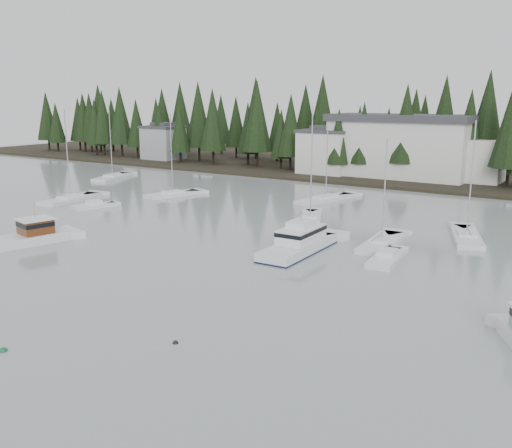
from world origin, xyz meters
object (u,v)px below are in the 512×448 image
at_px(runabout_0, 94,207).
at_px(sailboat_7, 466,238).
at_px(lobster_boat_brown, 22,239).
at_px(sailboat_9, 310,220).
at_px(cabin_cruiser_center, 299,245).
at_px(runabout_1, 387,259).
at_px(house_west, 326,151).
at_px(house_far_west, 163,142).
at_px(sailboat_1, 382,245).
at_px(sailboat_6, 173,195).
at_px(sailboat_8, 71,200).
at_px(sailboat_5, 326,200).
at_px(harbor_inn, 412,147).
at_px(sailboat_10, 113,178).

bearing_deg(runabout_0, sailboat_7, -58.80).
distance_m(lobster_boat_brown, sailboat_9, 31.99).
xyz_separation_m(cabin_cruiser_center, runabout_1, (8.09, 1.61, -0.56)).
height_order(house_west, house_far_west, house_west).
distance_m(house_west, sailboat_1, 51.17).
height_order(cabin_cruiser_center, sailboat_9, sailboat_9).
relative_size(house_west, sailboat_6, 0.75).
bearing_deg(cabin_cruiser_center, runabout_0, 81.23).
relative_size(sailboat_8, runabout_1, 1.94).
bearing_deg(house_west, sailboat_5, -63.18).
bearing_deg(harbor_inn, sailboat_7, -63.88).
relative_size(runabout_0, runabout_1, 0.87).
xyz_separation_m(house_far_west, lobster_boat_brown, (39.48, -64.21, -3.86)).
distance_m(sailboat_5, runabout_1, 30.42).
distance_m(house_far_west, lobster_boat_brown, 75.48).
bearing_deg(sailboat_9, runabout_0, 82.04).
relative_size(sailboat_1, sailboat_7, 0.88).
relative_size(house_west, sailboat_10, 0.70).
xyz_separation_m(house_far_west, sailboat_8, (23.59, -45.39, -4.34)).
height_order(house_west, lobster_boat_brown, house_west).
relative_size(sailboat_5, runabout_0, 1.87).
bearing_deg(sailboat_8, sailboat_7, -89.45).
bearing_deg(sailboat_6, house_far_west, 60.39).
distance_m(sailboat_5, sailboat_7, 25.25).
height_order(house_far_west, lobster_boat_brown, house_far_west).
relative_size(sailboat_5, sailboat_7, 0.88).
height_order(harbor_inn, sailboat_7, sailboat_7).
height_order(sailboat_1, sailboat_7, sailboat_7).
height_order(sailboat_5, runabout_0, sailboat_5).
bearing_deg(house_west, sailboat_7, -46.15).
xyz_separation_m(sailboat_1, sailboat_9, (-11.48, 6.48, 0.03)).
distance_m(cabin_cruiser_center, sailboat_5, 27.88).
xyz_separation_m(sailboat_1, sailboat_7, (6.37, 7.31, 0.01)).
xyz_separation_m(lobster_boat_brown, sailboat_10, (-27.97, 37.94, -0.47)).
xyz_separation_m(sailboat_8, runabout_0, (6.93, -1.73, 0.07)).
relative_size(house_far_west, harbor_inn, 0.29).
bearing_deg(runabout_0, sailboat_10, 61.59).
xyz_separation_m(harbor_inn, sailboat_1, (12.66, -46.12, -5.72)).
relative_size(cabin_cruiser_center, sailboat_10, 0.79).
xyz_separation_m(house_far_west, sailboat_5, (53.85, -25.44, -4.35)).
height_order(house_west, sailboat_5, sailboat_5).
xyz_separation_m(house_west, sailboat_5, (11.85, -23.44, -4.60)).
bearing_deg(runabout_0, sailboat_1, -67.35).
bearing_deg(sailboat_1, cabin_cruiser_center, 134.05).
relative_size(harbor_inn, sailboat_9, 2.11).
bearing_deg(house_west, harbor_inn, 12.52).
distance_m(sailboat_7, sailboat_9, 17.87).
bearing_deg(sailboat_7, sailboat_10, 61.05).
bearing_deg(sailboat_5, sailboat_1, -128.40).
xyz_separation_m(lobster_boat_brown, sailboat_9, (18.74, 25.92, -0.45)).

